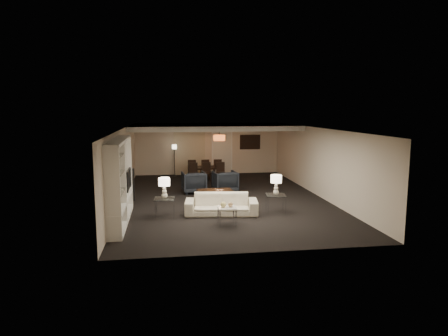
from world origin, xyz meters
TOP-DOWN VIEW (x-y plane):
  - floor at (0.00, 0.00)m, footprint 11.00×11.00m
  - ceiling at (0.00, 0.00)m, footprint 7.00×11.00m
  - wall_back at (0.00, 5.50)m, footprint 7.00×0.02m
  - wall_front at (0.00, -5.50)m, footprint 7.00×0.02m
  - wall_left at (-3.50, 0.00)m, footprint 0.02×11.00m
  - wall_right at (3.50, 0.00)m, footprint 0.02×11.00m
  - ceiling_soffit at (0.00, 3.50)m, footprint 7.00×4.00m
  - curtains at (-0.90, 5.42)m, footprint 1.50×0.12m
  - door at (0.70, 5.47)m, footprint 0.90×0.05m
  - painting at (2.10, 5.46)m, footprint 0.95×0.04m
  - media_unit at (-3.31, -2.60)m, footprint 0.38×3.40m
  - pendant_light at (0.30, 3.50)m, footprint 0.52×0.52m
  - sofa at (-0.40, -2.17)m, footprint 2.27×1.12m
  - coffee_table at (-0.40, -0.57)m, footprint 1.22×0.75m
  - armchair_left at (-1.00, 1.13)m, footprint 0.95×0.97m
  - armchair_right at (0.20, 1.13)m, footprint 0.98×1.00m
  - side_table_left at (-2.10, -2.17)m, footprint 0.62×0.62m
  - side_table_right at (1.30, -2.17)m, footprint 0.67×0.67m
  - table_lamp_left at (-2.10, -2.17)m, footprint 0.36×0.36m
  - table_lamp_right at (1.30, -2.17)m, footprint 0.35×0.35m
  - marble_table at (-0.40, -3.27)m, footprint 0.50×0.50m
  - gold_gourd_a at (-0.50, -3.27)m, footprint 0.16×0.16m
  - gold_gourd_b at (-0.30, -3.27)m, footprint 0.14×0.14m
  - television at (-3.28, -1.64)m, footprint 1.06×0.14m
  - vase_blue at (-3.31, -3.71)m, footprint 0.15×0.15m
  - vase_amber at (-3.31, -3.36)m, footprint 0.15×0.15m
  - floor_speaker at (-3.20, 0.08)m, footprint 0.13×0.13m
  - dining_table at (-0.25, 3.96)m, footprint 1.62×0.92m
  - chair_nl at (-0.85, 3.31)m, footprint 0.41×0.41m
  - chair_nm at (-0.25, 3.31)m, footprint 0.44×0.44m
  - chair_nr at (0.35, 3.31)m, footprint 0.39×0.39m
  - chair_fl at (-0.85, 4.61)m, footprint 0.39×0.39m
  - chair_fm at (-0.25, 4.61)m, footprint 0.44×0.44m
  - chair_fr at (0.35, 4.61)m, footprint 0.40×0.40m
  - floor_lamp at (-1.64, 4.92)m, footprint 0.27×0.27m

SIDE VIEW (x-z plane):
  - floor at x=0.00m, z-range 0.00..0.00m
  - coffee_table at x=-0.40m, z-range 0.00..0.43m
  - marble_table at x=-0.40m, z-range 0.00..0.50m
  - side_table_left at x=-2.10m, z-range 0.00..0.56m
  - side_table_right at x=1.30m, z-range 0.00..0.56m
  - dining_table at x=-0.25m, z-range 0.00..0.57m
  - sofa at x=-0.40m, z-range 0.00..0.64m
  - armchair_left at x=-1.00m, z-range 0.00..0.81m
  - armchair_right at x=0.20m, z-range 0.00..0.81m
  - chair_nl at x=-0.85m, z-range 0.00..0.84m
  - chair_nm at x=-0.25m, z-range 0.00..0.84m
  - chair_nr at x=0.35m, z-range 0.00..0.84m
  - chair_fl at x=-0.85m, z-range 0.00..0.84m
  - chair_fm at x=-0.25m, z-range 0.00..0.84m
  - chair_fr at x=0.35m, z-range 0.00..0.84m
  - gold_gourd_b at x=-0.30m, z-range 0.50..0.64m
  - floor_speaker at x=-3.20m, z-range 0.00..1.14m
  - gold_gourd_a at x=-0.50m, z-range 0.50..0.66m
  - floor_lamp at x=-1.64m, z-range 0.00..1.51m
  - table_lamp_left at x=-2.10m, z-range 0.56..1.17m
  - table_lamp_right at x=1.30m, z-range 0.56..1.17m
  - door at x=0.70m, z-range 0.00..2.10m
  - television at x=-3.28m, z-range 0.75..1.36m
  - vase_blue at x=-3.31m, z-range 1.06..1.22m
  - media_unit at x=-3.31m, z-range 0.00..2.35m
  - curtains at x=-0.90m, z-range 0.00..2.40m
  - wall_back at x=0.00m, z-range 0.00..2.50m
  - wall_front at x=0.00m, z-range 0.00..2.50m
  - wall_left at x=-3.50m, z-range 0.00..2.50m
  - wall_right at x=3.50m, z-range 0.00..2.50m
  - painting at x=2.10m, z-range 1.23..1.88m
  - vase_amber at x=-3.31m, z-range 1.56..1.72m
  - pendant_light at x=0.30m, z-range 1.80..2.04m
  - ceiling_soffit at x=0.00m, z-range 2.30..2.50m
  - ceiling at x=0.00m, z-range 2.49..2.51m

